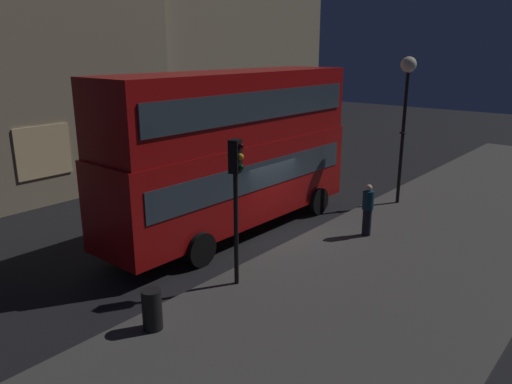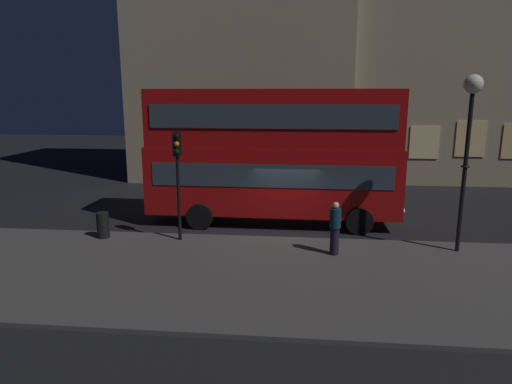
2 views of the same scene
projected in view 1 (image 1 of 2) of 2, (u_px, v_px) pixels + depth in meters
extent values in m
plane|color=black|center=(275.00, 235.00, 17.19)|extent=(80.00, 80.00, 0.00)
cube|color=#423F3D|center=(396.00, 268.00, 14.47)|extent=(44.00, 7.09, 0.12)
cube|color=#F9E09E|center=(43.00, 152.00, 19.71)|extent=(2.27, 0.06, 2.05)
cube|color=#F2D18C|center=(118.00, 137.00, 22.31)|extent=(2.27, 0.06, 2.34)
cube|color=tan|center=(194.00, 3.00, 30.92)|extent=(15.96, 8.40, 17.70)
cube|color=#E5C67F|center=(184.00, 124.00, 26.38)|extent=(1.63, 0.06, 2.07)
cube|color=#F9E09E|center=(217.00, 115.00, 28.21)|extent=(1.63, 0.06, 1.87)
cube|color=#F2D18C|center=(246.00, 107.00, 30.04)|extent=(1.63, 0.06, 2.02)
cube|color=#E5C67F|center=(272.00, 105.00, 31.96)|extent=(1.63, 0.06, 1.95)
cube|color=#F2D18C|center=(295.00, 106.00, 33.94)|extent=(1.63, 0.06, 2.22)
cube|color=#9E0C0C|center=(233.00, 179.00, 17.04)|extent=(10.18, 2.55, 2.71)
cube|color=#9E0C0C|center=(232.00, 106.00, 16.34)|extent=(9.98, 2.50, 2.25)
cube|color=#2D3842|center=(233.00, 170.00, 16.94)|extent=(9.37, 2.60, 0.90)
cube|color=#2D3842|center=(232.00, 103.00, 16.31)|extent=(9.37, 2.60, 0.90)
cube|color=#F2D84C|center=(317.00, 80.00, 19.86)|extent=(0.10, 1.46, 0.44)
sphere|color=white|center=(300.00, 176.00, 21.55)|extent=(0.24, 0.24, 0.24)
sphere|color=white|center=(331.00, 182.00, 20.57)|extent=(0.24, 0.24, 0.24)
cylinder|color=black|center=(267.00, 190.00, 20.74)|extent=(1.04, 0.25, 1.04)
cylinder|color=black|center=(318.00, 201.00, 19.17)|extent=(1.04, 0.25, 1.04)
cylinder|color=black|center=(147.00, 230.00, 16.16)|extent=(1.04, 0.25, 1.04)
cylinder|color=black|center=(201.00, 250.00, 14.58)|extent=(1.04, 0.25, 1.04)
cylinder|color=black|center=(236.00, 230.00, 12.96)|extent=(0.12, 0.12, 3.07)
cube|color=black|center=(235.00, 156.00, 12.41)|extent=(0.38, 0.34, 0.85)
sphere|color=black|center=(240.00, 146.00, 12.28)|extent=(0.17, 0.17, 0.17)
sphere|color=orange|center=(241.00, 157.00, 12.36)|extent=(0.17, 0.17, 0.17)
sphere|color=black|center=(241.00, 167.00, 12.43)|extent=(0.17, 0.17, 0.17)
cylinder|color=black|center=(402.00, 139.00, 19.63)|extent=(0.14, 0.14, 5.21)
torus|color=black|center=(403.00, 133.00, 19.55)|extent=(0.28, 0.28, 0.06)
sphere|color=#F9EFC6|center=(409.00, 64.00, 18.82)|extent=(0.60, 0.60, 0.60)
cylinder|color=black|center=(367.00, 222.00, 16.70)|extent=(0.30, 0.30, 0.91)
cylinder|color=#0F2D3D|center=(368.00, 200.00, 16.48)|extent=(0.37, 0.37, 0.64)
sphere|color=beige|center=(369.00, 188.00, 16.36)|extent=(0.22, 0.22, 0.22)
cylinder|color=black|center=(152.00, 309.00, 11.11)|extent=(0.45, 0.45, 0.95)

